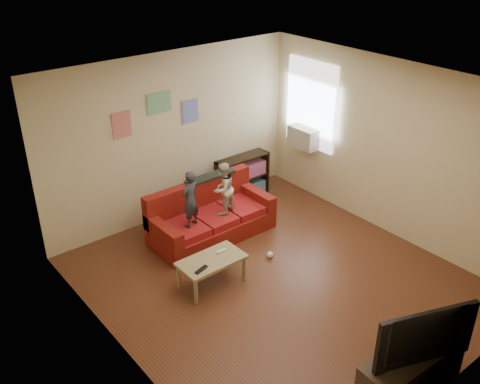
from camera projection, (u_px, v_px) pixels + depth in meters
room_shell at (280, 194)px, 6.71m from camera, size 4.52×5.02×2.72m
sofa at (210, 218)px, 8.29m from camera, size 1.92×0.88×0.84m
child_a at (190, 199)px, 7.67m from camera, size 0.37×0.30×0.87m
child_b at (223, 189)px, 8.01m from camera, size 0.47×0.41×0.82m
coffee_table at (212, 263)px, 7.12m from camera, size 0.89×0.49×0.40m
remote at (201, 270)px, 6.86m from camera, size 0.21×0.10×0.02m
game_controller at (221, 251)px, 7.23m from camera, size 0.15×0.06×0.03m
bookshelf at (242, 180)px, 9.30m from camera, size 1.00×0.30×0.80m
window at (311, 104)px, 8.96m from camera, size 0.04×1.08×1.48m
ac_unit at (304, 137)px, 9.15m from camera, size 0.28×0.55×0.35m
artwork_left at (122, 125)px, 7.77m from camera, size 0.30×0.01×0.40m
artwork_center at (159, 103)px, 8.04m from camera, size 0.42×0.01×0.32m
artwork_right at (190, 111)px, 8.46m from camera, size 0.30×0.01×0.38m
file_box at (242, 210)px, 8.75m from camera, size 0.46×0.35×0.32m
tv_stand at (411, 370)px, 5.58m from camera, size 1.27×0.49×0.47m
television at (419, 330)px, 5.32m from camera, size 1.08×0.52×0.63m
tissue at (270, 255)px, 7.81m from camera, size 0.10×0.10×0.09m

